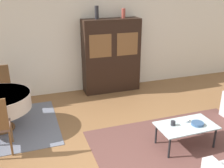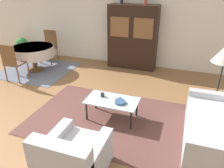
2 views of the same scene
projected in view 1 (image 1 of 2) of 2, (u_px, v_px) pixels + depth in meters
wall_back at (75, 40)px, 6.51m from camera, size 10.00×0.06×2.70m
area_rug at (184, 147)px, 4.54m from camera, size 3.10×2.10×0.01m
dining_rug at (5, 128)px, 5.15m from camera, size 2.01×1.93×0.01m
coffee_table at (186, 127)px, 4.45m from camera, size 1.00×0.57×0.40m
display_cabinet at (111, 56)px, 6.68m from camera, size 1.45×0.46×1.86m
dining_chair_far at (0, 87)px, 5.63m from camera, size 0.44×0.44×1.01m
cup at (173, 123)px, 4.42m from camera, size 0.08×0.08×0.08m
bowl at (197, 124)px, 4.44m from camera, size 0.21×0.21×0.04m
bowl_small at (185, 120)px, 4.56m from camera, size 0.14×0.14×0.04m
vase_tall at (97, 12)px, 6.18m from camera, size 0.09×0.09×0.31m
vase_short at (123, 13)px, 6.40m from camera, size 0.09×0.09×0.23m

